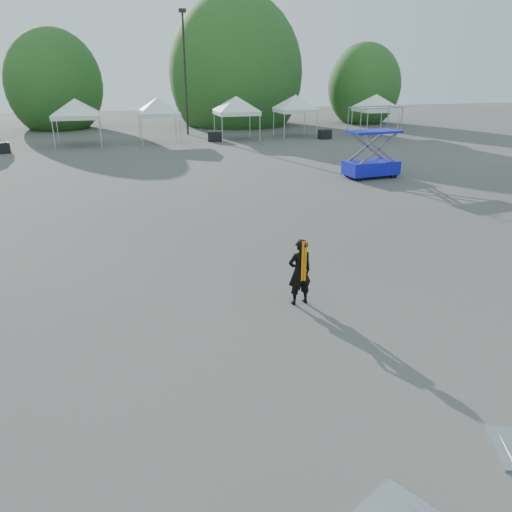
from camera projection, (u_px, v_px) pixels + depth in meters
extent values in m
plane|color=#474442|center=(254.00, 281.00, 13.38)|extent=(120.00, 120.00, 0.00)
cylinder|color=black|center=(185.00, 76.00, 41.27)|extent=(0.16, 0.16, 9.50)
cube|color=black|center=(182.00, 10.00, 39.54)|extent=(0.60, 0.25, 0.30)
cylinder|color=#382314|center=(59.00, 116.00, 46.96)|extent=(0.36, 0.36, 2.27)
ellipsoid|color=#28571D|center=(54.00, 85.00, 45.97)|extent=(4.16, 4.16, 4.78)
cylinder|color=#382314|center=(236.00, 110.00, 50.28)|extent=(0.36, 0.36, 2.80)
ellipsoid|color=#28571D|center=(236.00, 74.00, 49.07)|extent=(5.12, 5.12, 5.89)
cylinder|color=#382314|center=(362.00, 112.00, 51.91)|extent=(0.36, 0.36, 2.10)
ellipsoid|color=#28571D|center=(364.00, 86.00, 50.99)|extent=(3.84, 3.84, 4.42)
cylinder|color=silver|center=(54.00, 135.00, 34.74)|extent=(0.06, 0.06, 2.00)
cylinder|color=silver|center=(100.00, 133.00, 35.54)|extent=(0.06, 0.06, 2.00)
cylinder|color=silver|center=(58.00, 130.00, 37.56)|extent=(0.06, 0.06, 2.00)
cylinder|color=silver|center=(101.00, 129.00, 38.36)|extent=(0.06, 0.06, 2.00)
cube|color=white|center=(76.00, 116.00, 36.17)|extent=(3.33, 3.33, 0.30)
pyramid|color=white|center=(74.00, 98.00, 35.73)|extent=(4.71, 4.71, 1.10)
cylinder|color=silver|center=(142.00, 132.00, 36.36)|extent=(0.06, 0.06, 2.00)
cylinder|color=silver|center=(180.00, 131.00, 37.08)|extent=(0.06, 0.06, 2.00)
cylinder|color=silver|center=(140.00, 128.00, 38.90)|extent=(0.06, 0.06, 2.00)
cylinder|color=silver|center=(176.00, 127.00, 39.61)|extent=(0.06, 0.06, 2.00)
cube|color=white|center=(159.00, 115.00, 37.61)|extent=(3.01, 3.01, 0.30)
pyramid|color=white|center=(157.00, 97.00, 37.16)|extent=(4.26, 4.26, 1.10)
cylinder|color=silver|center=(222.00, 129.00, 37.83)|extent=(0.06, 0.06, 2.00)
cylinder|color=silver|center=(260.00, 128.00, 38.59)|extent=(0.06, 0.06, 2.00)
cylinder|color=silver|center=(214.00, 125.00, 40.52)|extent=(0.06, 0.06, 2.00)
cylinder|color=silver|center=(250.00, 124.00, 41.28)|extent=(0.06, 0.06, 2.00)
cube|color=white|center=(236.00, 113.00, 39.17)|extent=(3.19, 3.19, 0.30)
pyramid|color=white|center=(236.00, 96.00, 38.73)|extent=(4.51, 4.51, 1.10)
cylinder|color=silver|center=(284.00, 126.00, 39.92)|extent=(0.06, 0.06, 2.00)
cylinder|color=silver|center=(317.00, 125.00, 40.63)|extent=(0.06, 0.06, 2.00)
cylinder|color=silver|center=(274.00, 123.00, 42.44)|extent=(0.06, 0.06, 2.00)
cylinder|color=silver|center=(304.00, 122.00, 43.15)|extent=(0.06, 0.06, 2.00)
cube|color=white|center=(295.00, 111.00, 41.16)|extent=(3.00, 3.00, 0.30)
pyramid|color=white|center=(295.00, 95.00, 40.71)|extent=(4.24, 4.24, 1.10)
cylinder|color=silver|center=(367.00, 125.00, 40.72)|extent=(0.06, 0.06, 2.00)
cylinder|color=silver|center=(398.00, 124.00, 41.44)|extent=(0.06, 0.06, 2.00)
cylinder|color=silver|center=(352.00, 122.00, 43.28)|extent=(0.06, 0.06, 2.00)
cylinder|color=silver|center=(381.00, 121.00, 44.00)|extent=(0.06, 0.06, 2.00)
cube|color=white|center=(375.00, 110.00, 41.98)|extent=(3.04, 3.04, 0.30)
pyramid|color=white|center=(377.00, 94.00, 41.54)|extent=(4.30, 4.30, 1.10)
imported|color=black|center=(300.00, 272.00, 11.85)|extent=(0.64, 0.47, 1.65)
cube|color=orange|center=(303.00, 261.00, 11.58)|extent=(0.13, 0.02, 0.99)
cube|color=#0D0DAA|center=(371.00, 168.00, 25.92)|extent=(2.87, 1.65, 0.69)
cube|color=#0D0DAA|center=(374.00, 132.00, 25.27)|extent=(2.75, 1.58, 0.11)
cylinder|color=black|center=(360.00, 177.00, 25.17)|extent=(0.43, 0.21, 0.41)
cylinder|color=black|center=(394.00, 174.00, 25.88)|extent=(0.43, 0.21, 0.41)
cylinder|color=black|center=(348.00, 173.00, 26.17)|extent=(0.43, 0.21, 0.41)
cylinder|color=black|center=(381.00, 170.00, 26.88)|extent=(0.43, 0.21, 0.41)
cube|color=black|center=(3.00, 148.00, 33.38)|extent=(1.01, 0.84, 0.71)
cube|color=black|center=(215.00, 136.00, 38.80)|extent=(1.19, 1.06, 0.77)
cube|color=black|center=(325.00, 134.00, 40.19)|extent=(0.97, 0.78, 0.72)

